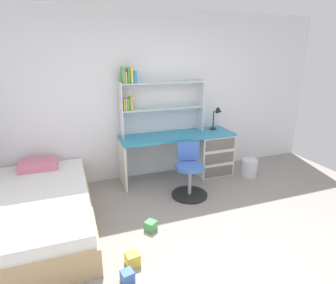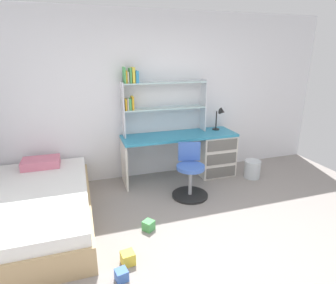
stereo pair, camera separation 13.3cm
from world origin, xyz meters
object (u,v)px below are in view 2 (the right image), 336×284
waste_bin (252,169)px  swivel_chair (190,176)px  toy_block_blue_0 (122,275)px  desk_lamp (221,115)px  bed_platform (37,208)px  bookshelf_hutch (155,96)px  toy_block_green_3 (149,225)px  toy_block_yellow_2 (128,258)px  desk (206,151)px

waste_bin → swivel_chair: bearing=-168.5°
swivel_chair → toy_block_blue_0: bearing=-132.5°
desk_lamp → toy_block_blue_0: bearing=-135.3°
bed_platform → toy_block_blue_0: size_ratio=19.44×
bookshelf_hutch → toy_block_green_3: 1.98m
waste_bin → toy_block_blue_0: 2.87m
swivel_chair → toy_block_yellow_2: (-1.10, -1.11, -0.23)m
desk → desk_lamp: desk_lamp is taller
desk_lamp → swivel_chair: 1.28m
desk → swivel_chair: 0.83m
desk → toy_block_yellow_2: size_ratio=14.54×
toy_block_blue_0 → toy_block_yellow_2: bearing=64.5°
waste_bin → toy_block_green_3: size_ratio=2.54×
waste_bin → toy_block_green_3: bearing=-156.0°
toy_block_yellow_2 → toy_block_green_3: bearing=55.3°
toy_block_green_3 → toy_block_blue_0: bearing=-122.2°
bookshelf_hutch → desk_lamp: (1.11, -0.09, -0.36)m
bookshelf_hutch → bed_platform: bearing=-152.1°
swivel_chair → toy_block_blue_0: swivel_chair is taller
bookshelf_hutch → swivel_chair: (0.29, -0.79, -1.05)m
waste_bin → toy_block_green_3: (-1.99, -0.89, -0.09)m
bed_platform → toy_block_yellow_2: size_ratio=16.48×
desk_lamp → waste_bin: (0.40, -0.44, -0.85)m
toy_block_blue_0 → desk: bearing=48.0°
desk → bed_platform: bearing=-163.7°
desk → toy_block_yellow_2: desk is taller
desk → toy_block_green_3: size_ratio=15.90×
swivel_chair → toy_block_green_3: bearing=-140.6°
swivel_chair → desk: bearing=49.1°
desk_lamp → toy_block_blue_0: desk_lamp is taller
bed_platform → toy_block_blue_0: bed_platform is taller
desk_lamp → swivel_chair: desk_lamp is taller
waste_bin → toy_block_green_3: 2.18m
desk → swivel_chair: bearing=-130.9°
desk → toy_block_blue_0: desk is taller
desk_lamp → toy_block_yellow_2: desk_lamp is taller
swivel_chair → toy_block_blue_0: size_ratio=7.13×
toy_block_blue_0 → toy_block_green_3: bearing=57.8°
bookshelf_hutch → toy_block_yellow_2: size_ratio=10.66×
bookshelf_hutch → desk_lamp: size_ratio=3.52×
toy_block_yellow_2 → waste_bin: bearing=30.3°
swivel_chair → toy_block_green_3: 1.03m
desk_lamp → bed_platform: (-2.83, -0.82, -0.77)m
desk → bookshelf_hutch: bearing=169.0°
desk → bookshelf_hutch: bookshelf_hutch is taller
bed_platform → desk: bearing=16.3°
bed_platform → waste_bin: 3.25m
bookshelf_hutch → toy_block_blue_0: size_ratio=12.58×
bookshelf_hutch → toy_block_green_3: (-0.48, -1.42, -1.30)m
desk_lamp → toy_block_yellow_2: (-1.92, -1.80, -0.93)m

